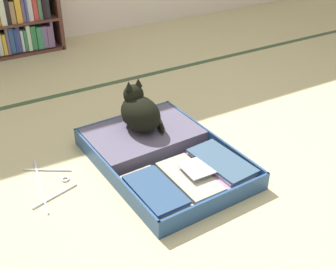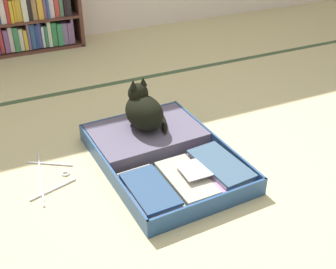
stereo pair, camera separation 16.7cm
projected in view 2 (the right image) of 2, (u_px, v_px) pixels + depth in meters
name	position (u px, v px, depth m)	size (l,w,h in m)	color
ground_plane	(206.00, 181.00, 2.19)	(10.00, 10.00, 0.00)	#C9BB88
tatami_border	(119.00, 82.00, 3.18)	(4.80, 0.05, 0.00)	#3B5134
bookshelf	(6.00, 7.00, 3.51)	(1.14, 0.26, 0.77)	brown
open_suitcase	(161.00, 153.00, 2.32)	(0.67, 0.92, 0.10)	navy
black_cat	(143.00, 110.00, 2.40)	(0.26, 0.29, 0.28)	black
clothes_hanger	(49.00, 177.00, 2.21)	(0.26, 0.45, 0.01)	silver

